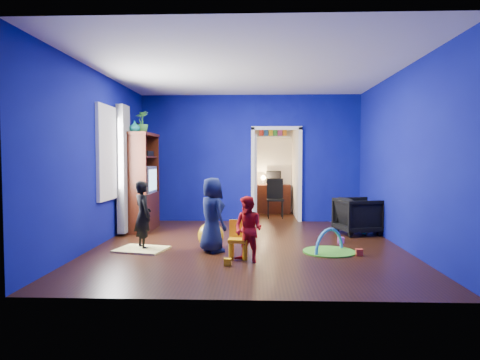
{
  "coord_description": "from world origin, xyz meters",
  "views": [
    {
      "loc": [
        0.14,
        -7.08,
        1.47
      ],
      "look_at": [
        -0.15,
        0.4,
        1.07
      ],
      "focal_mm": 32.0,
      "sensor_mm": 36.0,
      "label": 1
    }
  ],
  "objects_px": {
    "armchair": "(358,216)",
    "hopper_ball": "(211,235)",
    "child_navy": "(212,215)",
    "tv_armoire": "(140,182)",
    "child_black": "(143,215)",
    "crt_tv": "(141,180)",
    "play_mat": "(329,252)",
    "vase": "(135,127)",
    "folding_chair": "(275,199)",
    "toddler_red": "(248,229)",
    "kid_chair": "(238,241)",
    "study_desk": "(274,199)"
  },
  "relations": [
    {
      "from": "armchair",
      "to": "vase",
      "type": "distance_m",
      "value": 4.65
    },
    {
      "from": "armchair",
      "to": "toddler_red",
      "type": "xyz_separation_m",
      "value": [
        -2.07,
        -2.28,
        0.11
      ]
    },
    {
      "from": "tv_armoire",
      "to": "vase",
      "type": "bearing_deg",
      "value": -90.0
    },
    {
      "from": "toddler_red",
      "to": "child_black",
      "type": "bearing_deg",
      "value": -170.38
    },
    {
      "from": "armchair",
      "to": "vase",
      "type": "xyz_separation_m",
      "value": [
        -4.32,
        0.0,
        1.72
      ]
    },
    {
      "from": "crt_tv",
      "to": "play_mat",
      "type": "xyz_separation_m",
      "value": [
        3.45,
        -1.93,
        -1.01
      ]
    },
    {
      "from": "vase",
      "to": "crt_tv",
      "type": "relative_size",
      "value": 0.31
    },
    {
      "from": "vase",
      "to": "folding_chair",
      "type": "xyz_separation_m",
      "value": [
        2.82,
        2.15,
        -1.61
      ]
    },
    {
      "from": "child_navy",
      "to": "toddler_red",
      "type": "relative_size",
      "value": 1.25
    },
    {
      "from": "kid_chair",
      "to": "vase",
      "type": "bearing_deg",
      "value": 138.2
    },
    {
      "from": "play_mat",
      "to": "crt_tv",
      "type": "bearing_deg",
      "value": 150.78
    },
    {
      "from": "toddler_red",
      "to": "crt_tv",
      "type": "bearing_deg",
      "value": 165.01
    },
    {
      "from": "toddler_red",
      "to": "kid_chair",
      "type": "xyz_separation_m",
      "value": [
        -0.15,
        0.2,
        -0.21
      ]
    },
    {
      "from": "child_navy",
      "to": "child_black",
      "type": "bearing_deg",
      "value": 46.4
    },
    {
      "from": "hopper_ball",
      "to": "kid_chair",
      "type": "height_order",
      "value": "kid_chair"
    },
    {
      "from": "crt_tv",
      "to": "play_mat",
      "type": "relative_size",
      "value": 0.87
    },
    {
      "from": "child_black",
      "to": "tv_armoire",
      "type": "bearing_deg",
      "value": -19.71
    },
    {
      "from": "kid_chair",
      "to": "play_mat",
      "type": "height_order",
      "value": "kid_chair"
    },
    {
      "from": "toddler_red",
      "to": "crt_tv",
      "type": "distance_m",
      "value": 3.44
    },
    {
      "from": "child_navy",
      "to": "crt_tv",
      "type": "height_order",
      "value": "crt_tv"
    },
    {
      "from": "toddler_red",
      "to": "play_mat",
      "type": "distance_m",
      "value": 1.48
    },
    {
      "from": "tv_armoire",
      "to": "hopper_ball",
      "type": "bearing_deg",
      "value": -46.47
    },
    {
      "from": "vase",
      "to": "folding_chair",
      "type": "bearing_deg",
      "value": 37.27
    },
    {
      "from": "crt_tv",
      "to": "hopper_ball",
      "type": "distance_m",
      "value": 2.47
    },
    {
      "from": "child_black",
      "to": "vase",
      "type": "bearing_deg",
      "value": -16.57
    },
    {
      "from": "armchair",
      "to": "tv_armoire",
      "type": "relative_size",
      "value": 0.39
    },
    {
      "from": "folding_chair",
      "to": "kid_chair",
      "type": "bearing_deg",
      "value": -99.69
    },
    {
      "from": "child_black",
      "to": "crt_tv",
      "type": "distance_m",
      "value": 1.92
    },
    {
      "from": "child_navy",
      "to": "play_mat",
      "type": "distance_m",
      "value": 1.9
    },
    {
      "from": "vase",
      "to": "play_mat",
      "type": "relative_size",
      "value": 0.27
    },
    {
      "from": "armchair",
      "to": "crt_tv",
      "type": "relative_size",
      "value": 1.11
    },
    {
      "from": "hopper_ball",
      "to": "play_mat",
      "type": "xyz_separation_m",
      "value": [
        1.87,
        -0.22,
        -0.2
      ]
    },
    {
      "from": "armchair",
      "to": "child_black",
      "type": "bearing_deg",
      "value": 97.05
    },
    {
      "from": "child_navy",
      "to": "tv_armoire",
      "type": "bearing_deg",
      "value": 5.31
    },
    {
      "from": "crt_tv",
      "to": "kid_chair",
      "type": "distance_m",
      "value": 3.24
    },
    {
      "from": "armchair",
      "to": "hopper_ball",
      "type": "bearing_deg",
      "value": 103.09
    },
    {
      "from": "child_black",
      "to": "child_navy",
      "type": "distance_m",
      "value": 1.14
    },
    {
      "from": "toddler_red",
      "to": "tv_armoire",
      "type": "distance_m",
      "value": 3.46
    },
    {
      "from": "vase",
      "to": "folding_chair",
      "type": "relative_size",
      "value": 0.24
    },
    {
      "from": "armchair",
      "to": "child_navy",
      "type": "relative_size",
      "value": 0.67
    },
    {
      "from": "child_black",
      "to": "hopper_ball",
      "type": "xyz_separation_m",
      "value": [
        1.08,
        0.08,
        -0.34
      ]
    },
    {
      "from": "crt_tv",
      "to": "tv_armoire",
      "type": "bearing_deg",
      "value": 180.0
    },
    {
      "from": "crt_tv",
      "to": "study_desk",
      "type": "bearing_deg",
      "value": 45.27
    },
    {
      "from": "play_mat",
      "to": "study_desk",
      "type": "bearing_deg",
      "value": 98.06
    },
    {
      "from": "child_navy",
      "to": "kid_chair",
      "type": "relative_size",
      "value": 2.32
    },
    {
      "from": "armchair",
      "to": "folding_chair",
      "type": "relative_size",
      "value": 0.84
    },
    {
      "from": "tv_armoire",
      "to": "armchair",
      "type": "bearing_deg",
      "value": -4.02
    },
    {
      "from": "kid_chair",
      "to": "play_mat",
      "type": "distance_m",
      "value": 1.48
    },
    {
      "from": "child_black",
      "to": "play_mat",
      "type": "height_order",
      "value": "child_black"
    },
    {
      "from": "vase",
      "to": "hopper_ball",
      "type": "bearing_deg",
      "value": -40.96
    }
  ]
}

